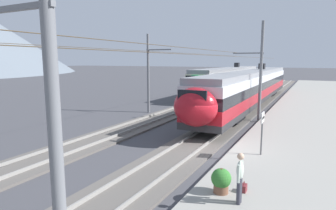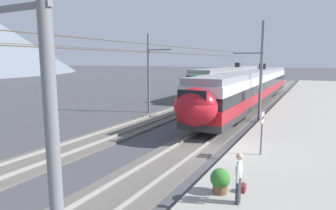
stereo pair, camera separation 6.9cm
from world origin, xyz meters
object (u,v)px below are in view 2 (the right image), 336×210
(catenary_mast_west, at_px, (44,124))
(passenger_walking, at_px, (239,176))
(train_near_platform, at_px, (253,86))
(train_far_track, at_px, (229,78))
(catenary_mast_far_side, at_px, (150,71))
(catenary_mast_mid, at_px, (259,71))
(platform_sign, at_px, (262,124))
(potted_plant_platform_edge, at_px, (220,180))
(handbag_beside_passenger, at_px, (243,188))

(catenary_mast_west, relative_size, passenger_walking, 28.21)
(train_near_platform, xyz_separation_m, train_far_track, (11.51, 5.73, -0.01))
(catenary_mast_far_side, bearing_deg, catenary_mast_west, -153.79)
(catenary_mast_mid, bearing_deg, platform_sign, -168.47)
(train_far_track, relative_size, catenary_mast_west, 0.60)
(catenary_mast_west, bearing_deg, train_far_track, 11.01)
(train_near_platform, bearing_deg, catenary_mast_mid, -165.85)
(train_near_platform, bearing_deg, passenger_walking, -169.71)
(potted_plant_platform_edge, bearing_deg, catenary_mast_far_side, 38.74)
(train_far_track, xyz_separation_m, platform_sign, (-28.61, -9.60, -0.36))
(platform_sign, bearing_deg, train_far_track, 18.54)
(catenary_mast_mid, distance_m, passenger_walking, 15.16)
(passenger_walking, distance_m, potted_plant_platform_edge, 0.99)
(handbag_beside_passenger, distance_m, potted_plant_platform_edge, 0.90)
(catenary_mast_far_side, xyz_separation_m, platform_sign, (-9.00, -11.68, -2.03))
(catenary_mast_west, relative_size, catenary_mast_far_side, 1.00)
(train_near_platform, bearing_deg, potted_plant_platform_edge, -171.38)
(catenary_mast_far_side, relative_size, platform_sign, 22.67)
(platform_sign, height_order, handbag_beside_passenger, platform_sign)
(train_near_platform, relative_size, platform_sign, 16.12)
(catenary_mast_far_side, height_order, handbag_beside_passenger, catenary_mast_far_side)
(train_far_track, relative_size, catenary_mast_far_side, 0.60)
(passenger_walking, xyz_separation_m, potted_plant_platform_edge, (0.46, 0.74, -0.46))
(catenary_mast_mid, distance_m, potted_plant_platform_edge, 14.72)
(train_far_track, xyz_separation_m, passenger_walking, (-33.98, -9.81, -0.96))
(train_near_platform, height_order, catenary_mast_west, catenary_mast_west)
(catenary_mast_mid, distance_m, catenary_mast_far_side, 9.78)
(train_near_platform, xyz_separation_m, catenary_mast_mid, (-7.74, -1.95, 1.87))
(catenary_mast_far_side, distance_m, passenger_walking, 18.84)
(train_far_track, xyz_separation_m, handbag_beside_passenger, (-33.06, -9.76, -1.77))
(handbag_beside_passenger, bearing_deg, catenary_mast_far_side, 41.39)
(train_far_track, distance_m, passenger_walking, 35.39)
(potted_plant_platform_edge, bearing_deg, train_near_platform, 8.62)
(train_far_track, height_order, catenary_mast_west, catenary_mast_west)
(catenary_mast_mid, height_order, passenger_walking, catenary_mast_mid)
(train_far_track, relative_size, passenger_walking, 16.91)
(potted_plant_platform_edge, bearing_deg, catenary_mast_mid, 5.55)
(platform_sign, relative_size, potted_plant_platform_edge, 2.39)
(platform_sign, bearing_deg, passenger_walking, -177.67)
(catenary_mast_mid, height_order, potted_plant_platform_edge, catenary_mast_mid)
(train_far_track, bearing_deg, catenary_mast_far_side, 173.94)
(passenger_walking, bearing_deg, catenary_mast_mid, 8.22)
(catenary_mast_mid, relative_size, catenary_mast_far_side, 1.00)
(catenary_mast_mid, relative_size, passenger_walking, 28.21)
(potted_plant_platform_edge, bearing_deg, handbag_beside_passenger, -56.40)
(potted_plant_platform_edge, bearing_deg, passenger_walking, -121.91)
(train_near_platform, distance_m, train_far_track, 12.86)
(catenary_mast_mid, bearing_deg, catenary_mast_far_side, 92.16)
(passenger_walking, relative_size, potted_plant_platform_edge, 1.92)
(train_near_platform, bearing_deg, train_far_track, 26.48)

